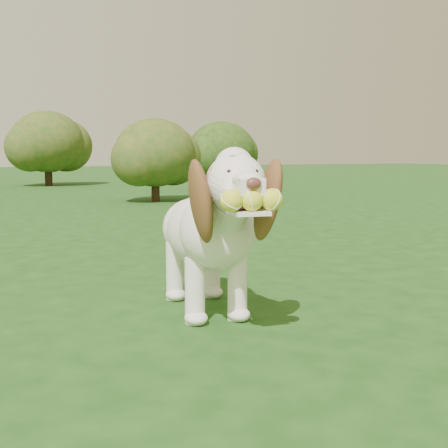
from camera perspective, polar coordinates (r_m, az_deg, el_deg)
name	(u,v)px	position (r m, az deg, el deg)	size (l,w,h in m)	color
ground	(206,311)	(3.12, -1.83, -8.80)	(80.00, 80.00, 0.00)	#183F12
dog	(209,227)	(2.96, -1.53, -0.32)	(0.60, 1.36, 0.89)	white
shrub_c	(155,153)	(10.36, -7.03, 7.19)	(1.46, 1.46, 1.51)	#382314
shrub_i	(47,142)	(16.35, -17.52, 7.96)	(1.98, 1.98, 2.05)	#382314
shrub_d	(221,150)	(13.27, -0.28, 7.49)	(1.57, 1.57, 1.63)	#382314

